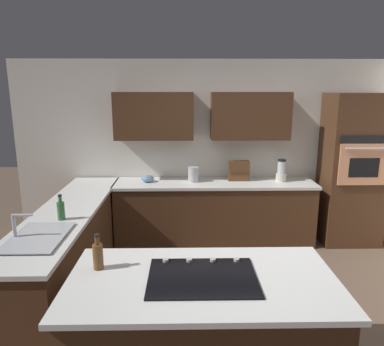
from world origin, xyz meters
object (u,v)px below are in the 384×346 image
wall_oven (352,170)px  oil_bottle (98,255)px  sink_unit (37,237)px  dish_soap_bottle (61,210)px  blender (281,172)px  kettle (193,174)px  cooktop (202,277)px  spice_rack (239,171)px  mixing_bowl (148,178)px

wall_oven → oil_bottle: size_ratio=7.89×
sink_unit → dish_soap_bottle: dish_soap_bottle is taller
blender → kettle: 1.25m
sink_unit → cooktop: sink_unit is taller
wall_oven → blender: wall_oven is taller
cooktop → kettle: size_ratio=3.55×
kettle → dish_soap_bottle: (1.37, 1.52, -0.00)m
cooktop → dish_soap_bottle: 1.82m
wall_oven → cooktop: (2.25, 2.68, -0.16)m
dish_soap_bottle → oil_bottle: oil_bottle is taller
spice_rack → dish_soap_bottle: size_ratio=1.13×
oil_bottle → spice_rack: bearing=-118.3°
mixing_bowl → dish_soap_bottle: dish_soap_bottle is taller
wall_oven → mixing_bowl: 2.90m
blender → sink_unit: bearing=36.7°
oil_bottle → cooktop: bearing=168.9°
sink_unit → kettle: size_ratio=3.27×
spice_rack → kettle: spice_rack is taller
blender → kettle: blender is taller
blender → spice_rack: blender is taller
cooktop → sink_unit: bearing=-26.6°
wall_oven → sink_unit: size_ratio=3.05×
blender → wall_oven: bearing=178.1°
cooktop → mixing_bowl: 2.79m
dish_soap_bottle → spice_rack: bearing=-142.2°
kettle → dish_soap_bottle: size_ratio=0.82×
mixing_bowl → dish_soap_bottle: 1.68m
wall_oven → dish_soap_bottle: wall_oven is taller
mixing_bowl → kettle: kettle is taller
spice_rack → oil_bottle: spice_rack is taller
wall_oven → sink_unit: bearing=28.1°
sink_unit → cooktop: 1.60m
blender → oil_bottle: size_ratio=1.18×
sink_unit → spice_rack: 2.92m
dish_soap_bottle → cooktop: bearing=138.9°
sink_unit → spice_rack: (-2.08, -2.05, 0.13)m
sink_unit → oil_bottle: bearing=139.8°
wall_oven → spice_rack: 1.60m
dish_soap_bottle → oil_bottle: (-0.61, 1.05, 0.00)m
spice_rack → oil_bottle: bearing=61.7°
spice_rack → dish_soap_bottle: bearing=37.8°
spice_rack → oil_bottle: size_ratio=1.10×
mixing_bowl → dish_soap_bottle: size_ratio=0.68×
sink_unit → mixing_bowl: (-0.78, -2.00, 0.03)m
mixing_bowl → kettle: (-0.65, 0.00, 0.06)m
mixing_bowl → kettle: bearing=180.0°
sink_unit → dish_soap_bottle: size_ratio=2.67×
dish_soap_bottle → blender: bearing=-149.9°
mixing_bowl → kettle: size_ratio=0.84×
spice_rack → wall_oven: bearing=177.0°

